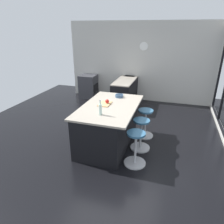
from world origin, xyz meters
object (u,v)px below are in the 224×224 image
(stool_by_window, at_px, (145,124))
(water_bottle, at_px, (100,109))
(apple_red, at_px, (107,101))
(kitchen_island, at_px, (108,125))
(stool_near_camera, at_px, (135,149))
(stool_middle, at_px, (141,135))
(cutting_board, at_px, (105,104))
(fruit_bowl, at_px, (119,96))
(oven_range, at_px, (89,86))

(stool_by_window, relative_size, water_bottle, 2.26)
(stool_by_window, relative_size, apple_red, 7.89)
(kitchen_island, distance_m, stool_by_window, 0.98)
(stool_by_window, distance_m, stool_near_camera, 1.19)
(stool_middle, distance_m, apple_red, 1.06)
(cutting_board, bearing_deg, fruit_bowl, 163.31)
(cutting_board, relative_size, apple_red, 4.03)
(stool_middle, relative_size, apple_red, 7.89)
(stool_middle, height_order, stool_near_camera, same)
(kitchen_island, xyz_separation_m, stool_by_window, (-0.59, 0.76, -0.15))
(apple_red, bearing_deg, cutting_board, -55.76)
(stool_middle, bearing_deg, cutting_board, -94.16)
(stool_near_camera, relative_size, water_bottle, 2.26)
(oven_range, xyz_separation_m, fruit_bowl, (2.41, 1.89, 0.55))
(kitchen_island, bearing_deg, stool_middle, 90.00)
(oven_range, distance_m, water_bottle, 4.06)
(oven_range, bearing_deg, stool_near_camera, 35.21)
(fruit_bowl, bearing_deg, stool_near_camera, 28.89)
(stool_by_window, relative_size, stool_near_camera, 1.00)
(stool_by_window, distance_m, fruit_bowl, 0.94)
(oven_range, xyz_separation_m, stool_near_camera, (3.64, 2.57, -0.10))
(cutting_board, distance_m, water_bottle, 0.61)
(kitchen_island, bearing_deg, stool_by_window, 127.91)
(stool_near_camera, bearing_deg, fruit_bowl, -151.11)
(water_bottle, bearing_deg, stool_near_camera, 84.68)
(stool_middle, xyz_separation_m, apple_red, (-0.09, -0.81, 0.68))
(water_bottle, bearing_deg, kitchen_island, -177.42)
(kitchen_island, height_order, stool_by_window, kitchen_island)
(stool_by_window, height_order, stool_near_camera, same)
(apple_red, xyz_separation_m, fruit_bowl, (-0.55, 0.13, -0.03))
(kitchen_island, xyz_separation_m, fruit_bowl, (-0.64, 0.08, 0.51))
(stool_by_window, xyz_separation_m, fruit_bowl, (-0.04, -0.68, 0.65))
(kitchen_island, relative_size, stool_middle, 2.68)
(oven_range, distance_m, stool_near_camera, 4.45)
(stool_near_camera, height_order, fruit_bowl, fruit_bowl)
(stool_by_window, bearing_deg, stool_middle, 0.00)
(fruit_bowl, bearing_deg, stool_middle, 46.87)
(stool_near_camera, height_order, apple_red, apple_red)
(apple_red, bearing_deg, kitchen_island, 26.49)
(apple_red, relative_size, water_bottle, 0.29)
(stool_middle, relative_size, stool_near_camera, 1.00)
(cutting_board, bearing_deg, stool_middle, 85.84)
(stool_by_window, bearing_deg, apple_red, -58.09)
(kitchen_island, relative_size, cutting_board, 5.25)
(cutting_board, height_order, water_bottle, water_bottle)
(stool_by_window, height_order, fruit_bowl, fruit_bowl)
(stool_near_camera, bearing_deg, kitchen_island, -127.91)
(stool_by_window, bearing_deg, water_bottle, -33.45)
(kitchen_island, relative_size, stool_near_camera, 2.68)
(apple_red, bearing_deg, water_bottle, 6.39)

